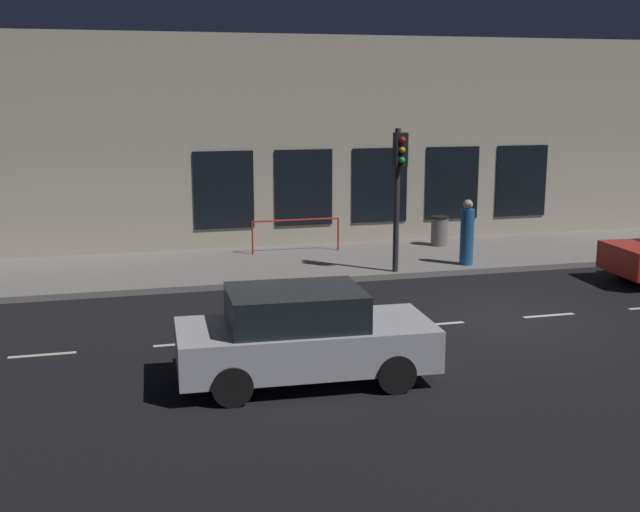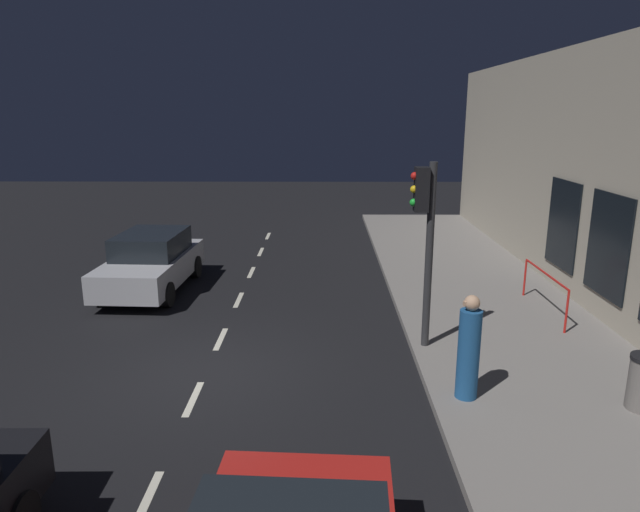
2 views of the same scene
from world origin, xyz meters
name	(u,v)px [view 2 (image 2 of 2)]	position (x,y,z in m)	size (l,w,h in m)	color
ground_plane	(205,372)	(0.00, 0.00, 0.00)	(60.00, 60.00, 0.00)	black
sidewalk	(540,370)	(6.25, 0.00, 0.07)	(4.50, 32.00, 0.15)	gray
lane_centre_line	(193,399)	(0.00, -1.00, 0.00)	(0.12, 27.20, 0.01)	beige
traffic_light	(425,225)	(4.16, 0.98, 2.64)	(0.50, 0.32, 3.69)	#2D2D30
parked_car_2	(151,262)	(-2.48, 5.06, 0.79)	(2.06, 4.31, 1.58)	#B7B7BC
pedestrian_0	(469,350)	(4.58, -1.16, 0.98)	(0.44, 0.44, 1.77)	#1E5189
red_railing	(545,282)	(7.38, 2.92, 0.90)	(0.05, 2.60, 0.97)	red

